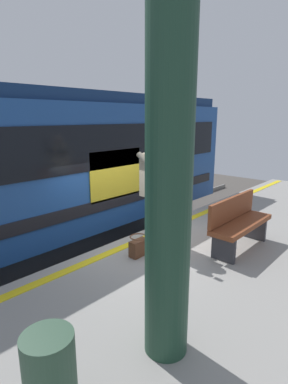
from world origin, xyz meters
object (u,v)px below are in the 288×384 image
Objects in this scene: station_column at (169,151)px; bench at (238,221)px; handbag at (139,247)px; passenger at (152,185)px.

station_column reaches higher than bench.
handbag is 2.77m from station_column.
bench is (-1.37, 1.05, 0.33)m from handbag.
handbag is at bearing -37.51° from bench.
bench is at bearing 142.49° from handbag.
station_column is 3.14m from bench.
station_column is at bearing 50.39° from handbag.
handbag is 1.76m from bench.
passenger is 0.47× the size of station_column.
bench is at bearing -168.17° from station_column.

